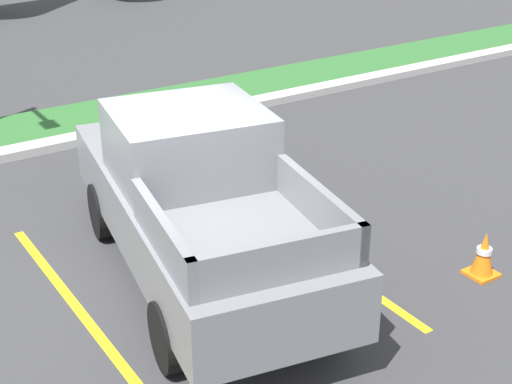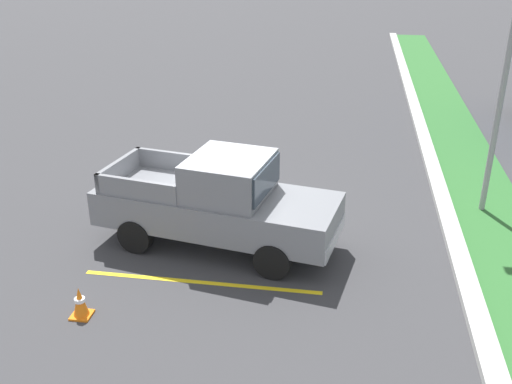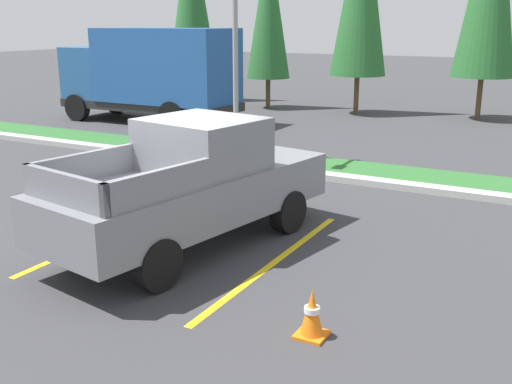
{
  "view_description": "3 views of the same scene",
  "coord_description": "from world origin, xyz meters",
  "px_view_note": "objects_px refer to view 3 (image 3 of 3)",
  "views": [
    {
      "loc": [
        -3.51,
        -7.39,
        4.99
      ],
      "look_at": [
        1.19,
        -0.15,
        0.95
      ],
      "focal_mm": 53.52,
      "sensor_mm": 36.0,
      "label": 1
    },
    {
      "loc": [
        11.49,
        2.47,
        6.46
      ],
      "look_at": [
        0.6,
        0.71,
        1.45
      ],
      "focal_mm": 41.32,
      "sensor_mm": 36.0,
      "label": 2
    },
    {
      "loc": [
        5.79,
        -8.03,
        3.6
      ],
      "look_at": [
        1.34,
        0.25,
        0.95
      ],
      "focal_mm": 42.35,
      "sensor_mm": 36.0,
      "label": 3
    }
  ],
  "objects_px": {
    "cargo_truck_distant": "(152,72)",
    "cypress_tree_left_inner": "(268,7)",
    "street_light": "(232,24)",
    "pickup_truck_main": "(193,184)",
    "traffic_cone": "(312,314)"
  },
  "relations": [
    {
      "from": "cypress_tree_left_inner",
      "to": "traffic_cone",
      "type": "distance_m",
      "value": 20.31
    },
    {
      "from": "cargo_truck_distant",
      "to": "traffic_cone",
      "type": "xyz_separation_m",
      "value": [
        11.51,
        -11.95,
        -1.56
      ]
    },
    {
      "from": "street_light",
      "to": "cargo_truck_distant",
      "type": "bearing_deg",
      "value": 144.58
    },
    {
      "from": "cypress_tree_left_inner",
      "to": "traffic_cone",
      "type": "bearing_deg",
      "value": -61.3
    },
    {
      "from": "pickup_truck_main",
      "to": "cargo_truck_distant",
      "type": "xyz_separation_m",
      "value": [
        -8.56,
        10.04,
        0.81
      ]
    },
    {
      "from": "cargo_truck_distant",
      "to": "cypress_tree_left_inner",
      "type": "height_order",
      "value": "cypress_tree_left_inner"
    },
    {
      "from": "street_light",
      "to": "cypress_tree_left_inner",
      "type": "relative_size",
      "value": 0.85
    },
    {
      "from": "pickup_truck_main",
      "to": "traffic_cone",
      "type": "xyz_separation_m",
      "value": [
        2.95,
        -1.92,
        -0.75
      ]
    },
    {
      "from": "cargo_truck_distant",
      "to": "cypress_tree_left_inner",
      "type": "distance_m",
      "value": 6.32
    },
    {
      "from": "pickup_truck_main",
      "to": "street_light",
      "type": "distance_m",
      "value": 6.92
    },
    {
      "from": "pickup_truck_main",
      "to": "cargo_truck_distant",
      "type": "relative_size",
      "value": 0.81
    },
    {
      "from": "cypress_tree_left_inner",
      "to": "cargo_truck_distant",
      "type": "bearing_deg",
      "value": -109.37
    },
    {
      "from": "street_light",
      "to": "cypress_tree_left_inner",
      "type": "distance_m",
      "value": 10.49
    },
    {
      "from": "cargo_truck_distant",
      "to": "street_light",
      "type": "xyz_separation_m",
      "value": [
        5.87,
        -4.18,
        1.71
      ]
    },
    {
      "from": "cargo_truck_distant",
      "to": "cypress_tree_left_inner",
      "type": "relative_size",
      "value": 0.95
    }
  ]
}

